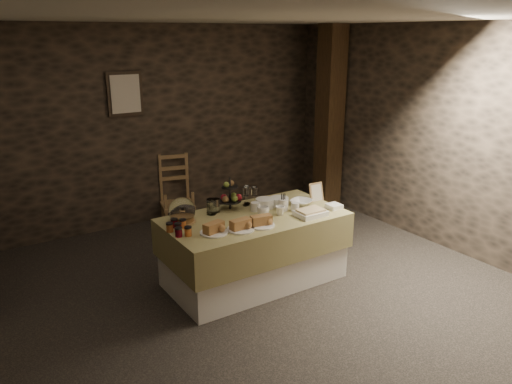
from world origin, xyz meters
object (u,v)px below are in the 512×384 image
fruit_stand (231,197)px  timber_column (330,119)px  chair (175,192)px  buffet_table (254,244)px

fruit_stand → timber_column: bearing=26.2°
chair → fruit_stand: (-0.15, -1.79, 0.45)m
buffet_table → chair: chair is taller
chair → timber_column: 2.42m
chair → buffet_table: bearing=-77.5°
chair → fruit_stand: 1.85m
timber_column → fruit_stand: timber_column is taller
timber_column → buffet_table: bearing=-146.8°
fruit_stand → chair: bearing=85.2°
buffet_table → chair: 2.10m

